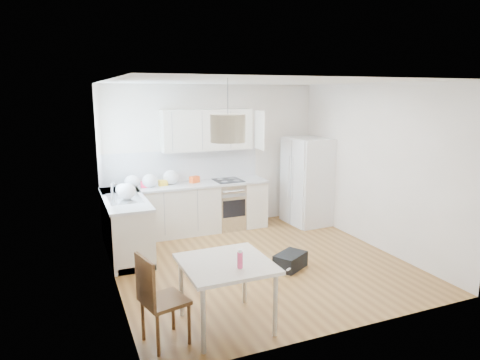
{
  "coord_description": "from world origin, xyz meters",
  "views": [
    {
      "loc": [
        -2.63,
        -5.57,
        2.55
      ],
      "look_at": [
        -0.14,
        0.4,
        1.22
      ],
      "focal_mm": 32.0,
      "sensor_mm": 36.0,
      "label": 1
    }
  ],
  "objects_px": {
    "refrigerator": "(308,181)",
    "dining_table": "(226,269)",
    "dining_chair": "(165,298)",
    "gym_bag": "(290,261)"
  },
  "relations": [
    {
      "from": "refrigerator",
      "to": "dining_table",
      "type": "height_order",
      "value": "refrigerator"
    },
    {
      "from": "dining_chair",
      "to": "gym_bag",
      "type": "bearing_deg",
      "value": 15.0
    },
    {
      "from": "dining_table",
      "to": "gym_bag",
      "type": "height_order",
      "value": "dining_table"
    },
    {
      "from": "gym_bag",
      "to": "dining_table",
      "type": "bearing_deg",
      "value": -172.54
    },
    {
      "from": "dining_table",
      "to": "dining_chair",
      "type": "height_order",
      "value": "dining_chair"
    },
    {
      "from": "refrigerator",
      "to": "dining_chair",
      "type": "height_order",
      "value": "refrigerator"
    },
    {
      "from": "dining_chair",
      "to": "refrigerator",
      "type": "bearing_deg",
      "value": 26.56
    },
    {
      "from": "dining_table",
      "to": "dining_chair",
      "type": "xyz_separation_m",
      "value": [
        -0.69,
        -0.07,
        -0.18
      ]
    },
    {
      "from": "dining_chair",
      "to": "gym_bag",
      "type": "relative_size",
      "value": 2.0
    },
    {
      "from": "refrigerator",
      "to": "dining_table",
      "type": "relative_size",
      "value": 1.77
    }
  ]
}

